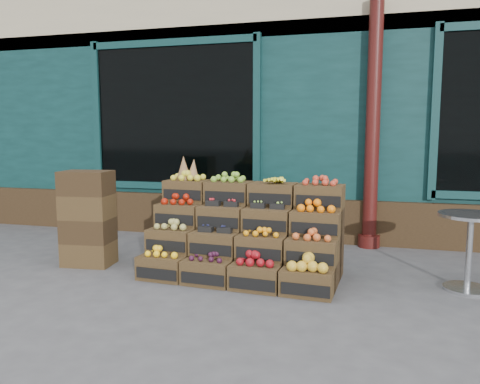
# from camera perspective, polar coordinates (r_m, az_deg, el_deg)

# --- Properties ---
(ground) EXTENTS (60.00, 60.00, 0.00)m
(ground) POSITION_cam_1_polar(r_m,az_deg,el_deg) (4.64, 0.12, -11.63)
(ground) COLOR #4A4A4D
(ground) RESTS_ON ground
(shop_facade) EXTENTS (12.00, 6.24, 4.80)m
(shop_facade) POSITION_cam_1_polar(r_m,az_deg,el_deg) (9.46, 8.43, 12.59)
(shop_facade) COLOR #0E3030
(shop_facade) RESTS_ON ground
(crate_display) EXTENTS (2.04, 1.09, 1.24)m
(crate_display) POSITION_cam_1_polar(r_m,az_deg,el_deg) (4.97, 0.53, -5.74)
(crate_display) COLOR #402F19
(crate_display) RESTS_ON ground
(spare_crates) EXTENTS (0.57, 0.43, 1.08)m
(spare_crates) POSITION_cam_1_polar(r_m,az_deg,el_deg) (5.57, -18.06, -3.07)
(spare_crates) COLOR #402F19
(spare_crates) RESTS_ON ground
(bistro_table) EXTENTS (0.59, 0.59, 0.74)m
(bistro_table) POSITION_cam_1_polar(r_m,az_deg,el_deg) (4.95, 26.20, -5.58)
(bistro_table) COLOR #B3B6BA
(bistro_table) RESTS_ON ground
(shopkeeper) EXTENTS (0.80, 0.69, 1.86)m
(shopkeeper) POSITION_cam_1_polar(r_m,az_deg,el_deg) (7.44, -7.13, 2.76)
(shopkeeper) COLOR #1F6C37
(shopkeeper) RESTS_ON ground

